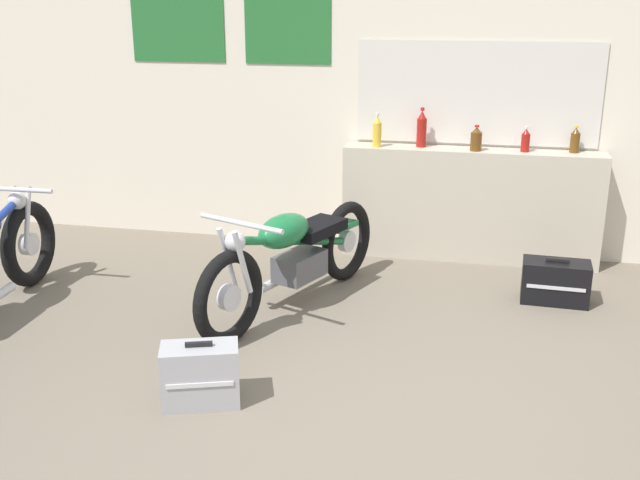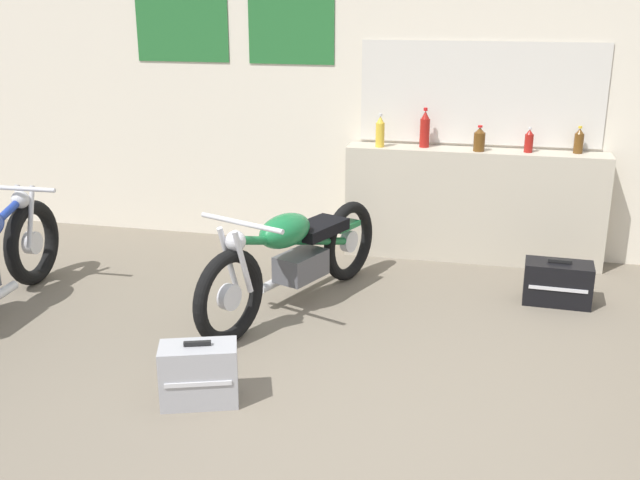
% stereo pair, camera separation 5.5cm
% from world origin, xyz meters
% --- Properties ---
extents(ground_plane, '(24.00, 24.00, 0.00)m').
position_xyz_m(ground_plane, '(0.00, 0.00, 0.00)').
color(ground_plane, '#706656').
extents(wall_back, '(10.00, 0.07, 2.80)m').
position_xyz_m(wall_back, '(0.01, 3.12, 1.40)').
color(wall_back, beige).
rests_on(wall_back, ground_plane).
extents(sill_counter, '(2.05, 0.28, 0.91)m').
position_xyz_m(sill_counter, '(0.20, 2.94, 0.45)').
color(sill_counter, '#B7AD99').
rests_on(sill_counter, ground_plane).
extents(bottle_leftmost, '(0.07, 0.07, 0.27)m').
position_xyz_m(bottle_leftmost, '(-0.57, 2.89, 1.03)').
color(bottle_leftmost, gold).
rests_on(bottle_leftmost, sill_counter).
extents(bottle_left_center, '(0.08, 0.08, 0.32)m').
position_xyz_m(bottle_left_center, '(-0.22, 2.96, 1.05)').
color(bottle_left_center, maroon).
rests_on(bottle_left_center, sill_counter).
extents(bottle_center, '(0.09, 0.09, 0.20)m').
position_xyz_m(bottle_center, '(0.21, 2.89, 1.00)').
color(bottle_center, '#5B3814').
rests_on(bottle_center, sill_counter).
extents(bottle_right_center, '(0.07, 0.07, 0.19)m').
position_xyz_m(bottle_right_center, '(0.59, 2.93, 0.99)').
color(bottle_right_center, maroon).
rests_on(bottle_right_center, sill_counter).
extents(bottle_rightmost, '(0.07, 0.07, 0.21)m').
position_xyz_m(bottle_rightmost, '(0.96, 2.98, 1.00)').
color(bottle_rightmost, '#5B3814').
rests_on(bottle_rightmost, sill_counter).
extents(motorcycle_green, '(0.91, 1.84, 0.76)m').
position_xyz_m(motorcycle_green, '(-0.94, 1.63, 0.38)').
color(motorcycle_green, black).
rests_on(motorcycle_green, ground_plane).
extents(hard_case_silver, '(0.45, 0.33, 0.36)m').
position_xyz_m(hard_case_silver, '(-1.11, 0.27, 0.17)').
color(hard_case_silver, '#9E9EA3').
rests_on(hard_case_silver, ground_plane).
extents(hard_case_black, '(0.47, 0.27, 0.32)m').
position_xyz_m(hard_case_black, '(0.83, 2.12, 0.15)').
color(hard_case_black, black).
rests_on(hard_case_black, ground_plane).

